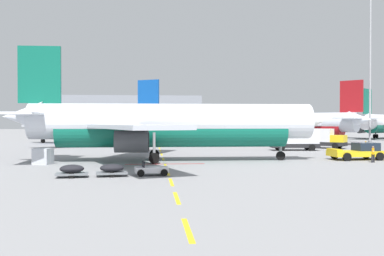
# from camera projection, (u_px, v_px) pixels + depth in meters

# --- Properties ---
(ground) EXTENTS (400.00, 400.00, 0.00)m
(ground) POSITION_uv_depth(u_px,v_px,m) (312.00, 151.00, 64.15)
(ground) COLOR gray
(apron_paint_markings) EXTENTS (8.00, 96.68, 0.01)m
(apron_paint_markings) POSITION_uv_depth(u_px,v_px,m) (161.00, 153.00, 60.09)
(apron_paint_markings) COLOR yellow
(apron_paint_markings) RESTS_ON ground
(airliner_foreground) EXTENTS (34.68, 34.63, 12.20)m
(airliner_foreground) POSITION_uv_depth(u_px,v_px,m) (167.00, 125.00, 47.38)
(airliner_foreground) COLOR silver
(airliner_foreground) RESTS_ON ground
(pushback_tug) EXTENTS (6.14, 3.45, 2.08)m
(pushback_tug) POSITION_uv_depth(u_px,v_px,m) (359.00, 152.00, 49.24)
(pushback_tug) COLOR yellow
(pushback_tug) RESTS_ON ground
(airliner_far_center) EXTENTS (27.34, 29.08, 11.78)m
(airliner_far_center) POSITION_uv_depth(u_px,v_px,m) (288.00, 124.00, 88.87)
(airliner_far_center) COLOR silver
(airliner_far_center) RESTS_ON ground
(airliner_far_right) EXTENTS (30.75, 28.87, 11.52)m
(airliner_far_right) POSITION_uv_depth(u_px,v_px,m) (90.00, 125.00, 81.92)
(airliner_far_right) COLOR white
(airliner_far_right) RESTS_ON ground
(fuel_service_truck) EXTENTS (7.13, 3.00, 3.14)m
(fuel_service_truck) POSITION_uv_depth(u_px,v_px,m) (296.00, 139.00, 65.07)
(fuel_service_truck) COLOR black
(fuel_service_truck) RESTS_ON ground
(ground_power_truck) EXTENTS (6.91, 6.33, 3.14)m
(ground_power_truck) POSITION_uv_depth(u_px,v_px,m) (322.00, 138.00, 70.62)
(ground_power_truck) COLOR black
(ground_power_truck) RESTS_ON ground
(baggage_train) EXTENTS (8.71, 2.46, 1.14)m
(baggage_train) POSITION_uv_depth(u_px,v_px,m) (112.00, 170.00, 34.18)
(baggage_train) COLOR silver
(baggage_train) RESTS_ON ground
(ground_crew_worker) EXTENTS (0.47, 0.55, 1.72)m
(ground_crew_worker) POSITION_uv_depth(u_px,v_px,m) (373.00, 153.00, 45.76)
(ground_crew_worker) COLOR #232328
(ground_crew_worker) RESTS_ON ground
(uld_cargo_container) EXTENTS (1.94, 1.91, 1.60)m
(uld_cargo_container) POSITION_uv_depth(u_px,v_px,m) (43.00, 156.00, 43.84)
(uld_cargo_container) COLOR #B7BCC6
(uld_cargo_container) RESTS_ON ground
(apron_light_mast_far) EXTENTS (1.80, 1.80, 30.12)m
(apron_light_mast_far) POSITION_uv_depth(u_px,v_px,m) (370.00, 49.00, 84.87)
(apron_light_mast_far) COLOR slate
(apron_light_mast_far) RESTS_ON ground
(terminal_satellite) EXTENTS (61.26, 26.65, 16.73)m
(terminal_satellite) POSITION_uv_depth(u_px,v_px,m) (129.00, 114.00, 193.12)
(terminal_satellite) COLOR gray
(terminal_satellite) RESTS_ON ground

